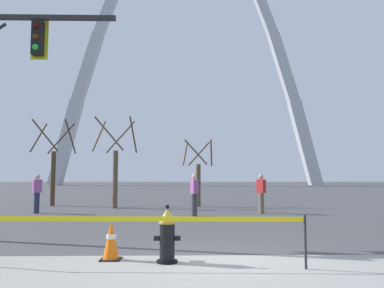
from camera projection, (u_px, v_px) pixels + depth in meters
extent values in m
plane|color=#474749|center=(211.00, 260.00, 6.90)|extent=(240.00, 240.00, 0.00)
cylinder|color=black|center=(167.00, 262.00, 6.66)|extent=(0.36, 0.36, 0.05)
cylinder|color=black|center=(167.00, 242.00, 6.69)|extent=(0.26, 0.26, 0.62)
cylinder|color=#A8842D|center=(167.00, 222.00, 6.72)|extent=(0.30, 0.30, 0.04)
cone|color=#A8842D|center=(167.00, 215.00, 6.73)|extent=(0.30, 0.30, 0.22)
cylinder|color=black|center=(167.00, 207.00, 6.74)|extent=(0.06, 0.06, 0.06)
cylinder|color=black|center=(157.00, 238.00, 6.69)|extent=(0.10, 0.09, 0.09)
cylinder|color=black|center=(178.00, 238.00, 6.70)|extent=(0.10, 0.09, 0.09)
cylinder|color=black|center=(168.00, 242.00, 6.89)|extent=(0.13, 0.14, 0.13)
cylinder|color=black|center=(168.00, 241.00, 6.97)|extent=(0.15, 0.03, 0.15)
cylinder|color=#232326|center=(305.00, 242.00, 6.24)|extent=(0.04, 0.04, 0.87)
cube|color=yellow|center=(150.00, 219.00, 6.33)|extent=(5.01, 0.25, 0.08)
cube|color=black|center=(111.00, 259.00, 6.90)|extent=(0.36, 0.36, 0.03)
cone|color=orange|center=(111.00, 239.00, 6.93)|extent=(0.28, 0.28, 0.70)
cylinder|color=white|center=(111.00, 237.00, 6.93)|extent=(0.17, 0.17, 0.08)
cube|color=#232326|center=(23.00, 17.00, 10.08)|extent=(4.80, 0.12, 0.12)
cube|color=black|center=(38.00, 38.00, 10.04)|extent=(0.26, 0.24, 0.90)
cube|color=gold|center=(40.00, 40.00, 10.18)|extent=(0.44, 0.03, 1.04)
sphere|color=#360606|center=(36.00, 26.00, 9.93)|extent=(0.16, 0.16, 0.16)
sphere|color=#392706|center=(36.00, 36.00, 9.91)|extent=(0.16, 0.16, 0.16)
sphere|color=green|center=(35.00, 47.00, 9.89)|extent=(0.16, 0.16, 0.16)
cube|color=#B2B5BC|center=(66.00, 143.00, 72.22)|extent=(5.88, 2.19, 16.21)
cube|color=#B2B5BC|center=(88.00, 68.00, 73.52)|extent=(5.68, 2.00, 13.65)
cube|color=#B2B5BC|center=(109.00, 8.00, 74.60)|extent=(5.46, 1.80, 11.11)
cube|color=#B2B5BC|center=(263.00, 10.00, 75.25)|extent=(5.46, 1.80, 11.11)
cube|color=#B2B5BC|center=(284.00, 69.00, 74.33)|extent=(5.68, 2.00, 13.65)
cube|color=#B2B5BC|center=(305.00, 143.00, 73.20)|extent=(5.88, 2.19, 16.21)
cylinder|color=#473323|center=(53.00, 179.00, 20.09)|extent=(0.24, 0.24, 2.81)
cylinder|color=#473323|center=(39.00, 137.00, 20.42)|extent=(0.38, 1.51, 1.68)
cylinder|color=#473323|center=(71.00, 137.00, 20.20)|extent=(0.23, 1.52, 1.68)
cylinder|color=#473323|center=(61.00, 138.00, 21.14)|extent=(1.52, 0.23, 1.68)
cylinder|color=#473323|center=(45.00, 135.00, 19.42)|extent=(1.50, 0.41, 1.68)
cylinder|color=brown|center=(115.00, 179.00, 18.68)|extent=(0.24, 0.24, 2.75)
cylinder|color=brown|center=(99.00, 136.00, 19.01)|extent=(0.37, 1.48, 1.64)
cylinder|color=brown|center=(133.00, 135.00, 18.80)|extent=(0.23, 1.49, 1.64)
cylinder|color=brown|center=(121.00, 137.00, 19.71)|extent=(1.49, 0.23, 1.64)
cylinder|color=brown|center=(109.00, 133.00, 18.03)|extent=(1.47, 0.40, 1.64)
cylinder|color=brown|center=(198.00, 185.00, 19.57)|extent=(0.24, 0.24, 2.12)
cylinder|color=brown|center=(185.00, 153.00, 19.82)|extent=(0.31, 1.16, 1.28)
cylinder|color=brown|center=(211.00, 153.00, 19.66)|extent=(0.20, 1.17, 1.28)
cylinder|color=brown|center=(199.00, 154.00, 20.36)|extent=(1.17, 0.20, 1.28)
cylinder|color=brown|center=(196.00, 152.00, 19.06)|extent=(1.15, 0.33, 1.28)
cylinder|color=brown|center=(261.00, 203.00, 15.84)|extent=(0.22, 0.22, 0.84)
cube|color=#B22323|center=(261.00, 186.00, 15.90)|extent=(0.37, 0.39, 0.54)
sphere|color=tan|center=(261.00, 177.00, 15.93)|extent=(0.20, 0.20, 0.20)
cylinder|color=#232847|center=(37.00, 203.00, 15.91)|extent=(0.22, 0.22, 0.84)
cube|color=#995193|center=(37.00, 186.00, 15.97)|extent=(0.39, 0.37, 0.54)
sphere|color=tan|center=(38.00, 177.00, 16.00)|extent=(0.20, 0.20, 0.20)
cylinder|color=#38383D|center=(194.00, 205.00, 14.76)|extent=(0.22, 0.22, 0.84)
cube|color=#995193|center=(194.00, 187.00, 14.82)|extent=(0.31, 0.39, 0.54)
sphere|color=beige|center=(194.00, 177.00, 14.85)|extent=(0.20, 0.20, 0.20)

